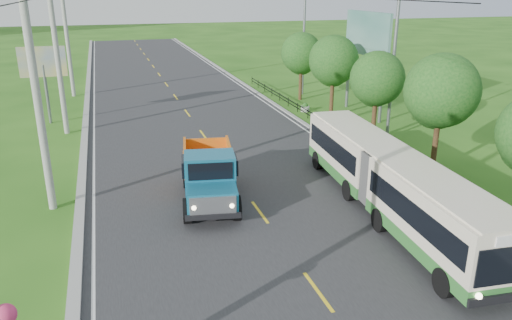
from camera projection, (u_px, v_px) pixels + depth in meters
name	position (u px, v px, depth m)	size (l,w,h in m)	color
ground	(318.00, 292.00, 15.42)	(240.00, 240.00, 0.00)	#255915
road	(197.00, 127.00, 33.47)	(14.00, 120.00, 0.02)	#28282B
curb_left	(85.00, 135.00, 31.46)	(0.40, 120.00, 0.15)	#9E9E99
curb_right	(297.00, 119.00, 35.44)	(0.30, 120.00, 0.10)	#9E9E99
edge_line_left	(94.00, 135.00, 31.63)	(0.12, 120.00, 0.00)	silver
edge_line_right	(290.00, 119.00, 35.31)	(0.12, 120.00, 0.00)	silver
centre_dash	(318.00, 291.00, 15.42)	(0.12, 2.20, 0.00)	yellow
railing_right	(346.00, 137.00, 30.17)	(0.04, 40.00, 0.60)	black
pole_near	(37.00, 90.00, 19.58)	(3.51, 0.32, 10.00)	gray
pole_mid	(57.00, 53.00, 30.42)	(3.51, 0.32, 10.00)	gray
pole_far	(67.00, 35.00, 41.25)	(3.51, 0.32, 10.00)	gray
tree_third	(440.00, 94.00, 24.18)	(3.60, 3.62, 6.00)	#382314
tree_fourth	(377.00, 81.00, 29.73)	(3.24, 3.31, 5.40)	#382314
tree_fifth	(333.00, 63.00, 35.06)	(3.48, 3.52, 5.80)	#382314
tree_back	(301.00, 55.00, 40.54)	(3.30, 3.36, 5.50)	#382314
streetlight_mid	(391.00, 59.00, 29.39)	(3.02, 0.20, 9.07)	slate
streetlight_far	(302.00, 37.00, 42.03)	(3.02, 0.20, 9.07)	slate
planter_near	(436.00, 184.00, 23.12)	(0.64, 0.64, 0.67)	silver
planter_mid	(355.00, 137.00, 30.35)	(0.64, 0.64, 0.67)	silver
planter_far	(305.00, 108.00, 37.57)	(0.64, 0.64, 0.67)	silver
billboard_left	(43.00, 67.00, 33.19)	(3.00, 0.20, 5.20)	slate
billboard_right	(367.00, 40.00, 35.12)	(0.24, 6.00, 7.30)	slate
bus	(391.00, 178.00, 20.12)	(3.28, 14.00, 2.68)	#2D702C
dump_truck	(209.00, 172.00, 21.51)	(3.07, 6.07, 2.44)	#155F7E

